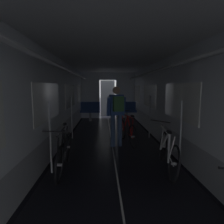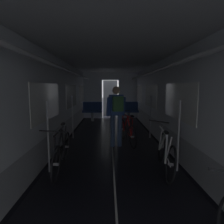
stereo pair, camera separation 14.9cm
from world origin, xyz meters
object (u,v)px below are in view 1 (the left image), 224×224
object	(u,v)px
bench_seat_far_right	(126,109)
bicycle_white	(168,152)
bicycle_red_in_aisle	(127,131)
bicycle_black	(64,152)
person_cyclist_aisle	(117,111)
bench_seat_far_left	(90,109)

from	to	relation	value
bench_seat_far_right	bicycle_white	xyz separation A→B (m)	(0.13, -5.95, -0.19)
bicycle_white	bicycle_red_in_aisle	distance (m)	1.99
bench_seat_far_right	bicycle_black	world-z (taller)	bench_seat_far_right
bench_seat_far_right	bicycle_white	bearing A→B (deg)	-88.73
bicycle_black	person_cyclist_aisle	xyz separation A→B (m)	(1.16, 1.58, 0.63)
bicycle_white	person_cyclist_aisle	bearing A→B (deg)	119.12
bicycle_black	bicycle_red_in_aisle	size ratio (longest dim) A/B	1.01
bicycle_black	person_cyclist_aisle	world-z (taller)	person_cyclist_aisle
bicycle_black	bicycle_red_in_aisle	xyz separation A→B (m)	(1.49, 1.85, 0.00)
bench_seat_far_left	bicycle_white	world-z (taller)	bicycle_white
bench_seat_far_left	person_cyclist_aisle	bearing A→B (deg)	-76.70
person_cyclist_aisle	bicycle_red_in_aisle	xyz separation A→B (m)	(0.33, 0.27, -0.63)
bench_seat_far_left	bicycle_black	distance (m)	5.90
bench_seat_far_right	bicycle_white	size ratio (longest dim) A/B	0.58
person_cyclist_aisle	bicycle_white	bearing A→B (deg)	-60.88
bench_seat_far_right	bicycle_red_in_aisle	world-z (taller)	bench_seat_far_right
bicycle_black	bicycle_red_in_aisle	bearing A→B (deg)	51.27
bench_seat_far_left	bicycle_white	bearing A→B (deg)	-72.02
bench_seat_far_right	person_cyclist_aisle	xyz separation A→B (m)	(-0.78, -4.32, 0.45)
bicycle_white	bicycle_red_in_aisle	size ratio (longest dim) A/B	1.01
bicycle_black	person_cyclist_aisle	distance (m)	2.06
bicycle_white	bicycle_red_in_aisle	xyz separation A→B (m)	(-0.58, 1.91, 0.00)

